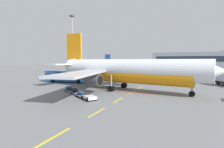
# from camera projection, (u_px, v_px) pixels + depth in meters

# --- Properties ---
(apron_paint_markings) EXTENTS (8.00, 98.69, 0.01)m
(apron_paint_markings) POSITION_uv_depth(u_px,v_px,m) (149.00, 82.00, 48.07)
(apron_paint_markings) COLOR yellow
(apron_paint_markings) RESTS_ON ground
(airliner_foreground) EXTENTS (34.77, 34.23, 12.20)m
(airliner_foreground) POSITION_uv_depth(u_px,v_px,m) (124.00, 70.00, 35.27)
(airliner_foreground) COLOR silver
(airliner_foreground) RESTS_ON ground
(airliner_far_center) EXTENTS (27.18, 26.82, 9.53)m
(airliner_far_center) POSITION_uv_depth(u_px,v_px,m) (92.00, 65.00, 113.65)
(airliner_far_center) COLOR white
(airliner_far_center) RESTS_ON ground
(apron_shuttle_bus) EXTENTS (12.27, 4.22, 3.00)m
(apron_shuttle_bus) POSITION_uv_depth(u_px,v_px,m) (67.00, 76.00, 47.86)
(apron_shuttle_bus) COLOR #194C99
(apron_shuttle_bus) RESTS_ON ground
(catering_truck) EXTENTS (5.38, 7.31, 3.14)m
(catering_truck) POSITION_uv_depth(u_px,v_px,m) (116.00, 73.00, 58.85)
(catering_truck) COLOR black
(catering_truck) RESTS_ON ground
(baggage_train) EXTENTS (10.42, 7.71, 1.14)m
(baggage_train) POSITION_uv_depth(u_px,v_px,m) (78.00, 92.00, 30.54)
(baggage_train) COLOR silver
(baggage_train) RESTS_ON ground
(apron_light_mast_near) EXTENTS (1.80, 1.80, 25.13)m
(apron_light_mast_near) POSITION_uv_depth(u_px,v_px,m) (72.00, 38.00, 76.97)
(apron_light_mast_near) COLOR slate
(apron_light_mast_near) RESTS_ON ground
(terminal_satellite) EXTENTS (92.85, 23.65, 14.42)m
(terminal_satellite) POSITION_uv_depth(u_px,v_px,m) (207.00, 60.00, 158.29)
(terminal_satellite) COLOR gray
(terminal_satellite) RESTS_ON ground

